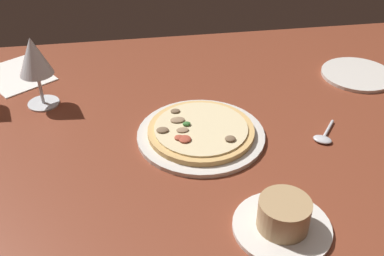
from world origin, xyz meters
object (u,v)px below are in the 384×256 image
object	(u,v)px
spoon	(324,137)
ramekin_on_saucer	(283,219)
side_plate	(357,74)
wine_glass_far	(34,58)
paper_menu	(16,75)
pizza_main	(201,133)

from	to	relation	value
spoon	ramekin_on_saucer	bearing A→B (deg)	53.94
ramekin_on_saucer	side_plate	size ratio (longest dim) A/B	0.89
ramekin_on_saucer	wine_glass_far	bearing A→B (deg)	-47.08
wine_glass_far	side_plate	size ratio (longest dim) A/B	0.91
side_plate	paper_menu	world-z (taller)	side_plate
side_plate	wine_glass_far	bearing A→B (deg)	1.03
pizza_main	paper_menu	xyz separation A→B (cm)	(43.74, -34.81, -1.02)
pizza_main	side_plate	xyz separation A→B (cm)	(-45.80, -20.63, -0.72)
side_plate	pizza_main	bearing A→B (deg)	24.26
ramekin_on_saucer	spoon	size ratio (longest dim) A/B	1.86
wine_glass_far	spoon	world-z (taller)	wine_glass_far
paper_menu	ramekin_on_saucer	bearing A→B (deg)	96.01
pizza_main	paper_menu	distance (cm)	55.91
side_plate	spoon	xyz separation A→B (cm)	(19.77, 25.41, 0.01)
pizza_main	spoon	world-z (taller)	pizza_main
ramekin_on_saucer	side_plate	xyz separation A→B (cm)	(-36.78, -48.78, -1.93)
ramekin_on_saucer	wine_glass_far	xyz separation A→B (cm)	(44.00, -47.33, 9.69)
side_plate	paper_menu	size ratio (longest dim) A/B	0.98
ramekin_on_saucer	pizza_main	bearing A→B (deg)	-72.24
side_plate	paper_menu	bearing A→B (deg)	-9.00
ramekin_on_saucer	spoon	distance (cm)	28.97
ramekin_on_saucer	paper_menu	distance (cm)	82.16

